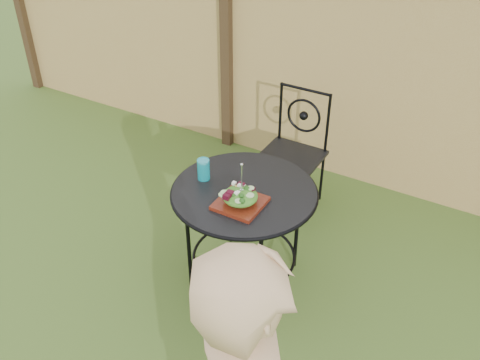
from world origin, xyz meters
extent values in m
cube|color=tan|center=(0.00, 2.20, 0.90)|extent=(8.00, 0.05, 1.80)
cube|color=black|center=(-3.90, 2.15, 0.95)|extent=(0.09, 0.09, 1.90)
cube|color=black|center=(-1.30, 2.15, 0.95)|extent=(0.09, 0.09, 1.90)
cylinder|color=black|center=(-0.27, 0.66, 0.71)|extent=(0.90, 0.90, 0.02)
torus|color=black|center=(-0.27, 0.66, 0.71)|extent=(0.92, 0.92, 0.02)
torus|color=black|center=(-0.27, 0.66, 0.18)|extent=(0.70, 0.70, 0.02)
cylinder|color=black|center=(-0.01, 0.93, 0.35)|extent=(0.03, 0.03, 0.71)
cylinder|color=black|center=(-0.54, 0.93, 0.35)|extent=(0.03, 0.03, 0.71)
cylinder|color=black|center=(-0.54, 0.40, 0.35)|extent=(0.03, 0.03, 0.71)
cylinder|color=black|center=(-0.01, 0.40, 0.35)|extent=(0.03, 0.03, 0.71)
cube|color=black|center=(-0.37, 1.55, 0.45)|extent=(0.46, 0.46, 0.03)
cylinder|color=black|center=(-0.37, 1.76, 0.94)|extent=(0.42, 0.02, 0.02)
torus|color=black|center=(-0.37, 1.76, 0.72)|extent=(0.28, 0.02, 0.28)
cylinder|color=black|center=(-0.57, 1.35, 0.22)|extent=(0.02, 0.02, 0.44)
cylinder|color=black|center=(-0.17, 1.35, 0.22)|extent=(0.02, 0.02, 0.44)
cylinder|color=black|center=(-0.57, 1.75, 0.22)|extent=(0.02, 0.02, 0.44)
cylinder|color=black|center=(-0.17, 1.75, 0.22)|extent=(0.02, 0.02, 0.44)
cylinder|color=black|center=(-0.57, 1.76, 0.70)|extent=(0.02, 0.02, 0.50)
cylinder|color=black|center=(-0.17, 1.76, 0.70)|extent=(0.02, 0.02, 0.50)
cube|color=#3C1308|center=(-0.22, 0.52, 0.74)|extent=(0.27, 0.27, 0.02)
ellipsoid|color=#235614|center=(-0.22, 0.52, 0.79)|extent=(0.21, 0.21, 0.08)
cylinder|color=silver|center=(-0.21, 0.52, 0.92)|extent=(0.01, 0.01, 0.18)
cylinder|color=#0D8B97|center=(-0.56, 0.65, 0.79)|extent=(0.08, 0.08, 0.14)
camera|label=1|loc=(1.05, -1.67, 2.65)|focal=40.00mm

